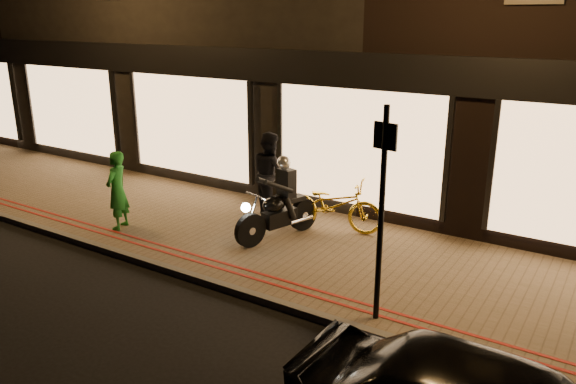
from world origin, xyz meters
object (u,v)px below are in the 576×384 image
Objects in this scene: sign_post at (382,205)px; person_green at (117,190)px; bicycle_gold at (333,205)px; motorcycle at (279,207)px.

sign_post is 1.92× the size of person_green.
bicycle_gold is at bearing 128.58° from sign_post.
sign_post is at bearing -15.55° from motorcycle.
person_green is (-2.97, -1.28, 0.17)m from motorcycle.
sign_post is 5.84m from person_green.
motorcycle is 3.23m from person_green.
person_green is at bearing -139.81° from motorcycle.
motorcycle is 3.47m from sign_post.
motorcycle is 0.95× the size of bicycle_gold.
bicycle_gold is 1.27× the size of person_green.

